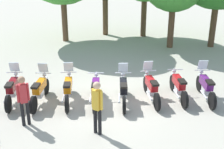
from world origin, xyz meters
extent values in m
plane|color=#ADA899|center=(0.00, 0.00, 0.00)|extent=(80.00, 80.00, 0.00)
cylinder|color=black|center=(-3.74, 0.15, 0.32)|extent=(0.24, 0.65, 0.64)
cylinder|color=black|center=(-3.39, -1.35, 0.32)|extent=(0.24, 0.65, 0.64)
cube|color=silver|center=(-3.74, 0.15, 0.66)|extent=(0.20, 0.38, 0.04)
cube|color=maroon|center=(-3.57, -0.55, 0.67)|extent=(0.47, 0.98, 0.30)
cube|color=silver|center=(-3.56, -0.60, 0.40)|extent=(0.31, 0.44, 0.24)
cube|color=black|center=(-3.48, -0.94, 0.86)|extent=(0.33, 0.48, 0.08)
cylinder|color=silver|center=(-3.72, 0.07, 0.64)|extent=(0.10, 0.23, 0.64)
cylinder|color=silver|center=(-3.70, -0.02, 0.97)|extent=(0.61, 0.18, 0.04)
sphere|color=silver|center=(-3.73, 0.11, 0.85)|extent=(0.19, 0.19, 0.16)
cylinder|color=silver|center=(-3.65, -0.93, 0.34)|extent=(0.23, 0.70, 0.07)
cube|color=silver|center=(-3.71, 0.04, 1.17)|extent=(0.38, 0.21, 0.39)
cylinder|color=black|center=(-2.61, 0.25, 0.32)|extent=(0.15, 0.65, 0.64)
cylinder|color=black|center=(-2.48, -1.29, 0.32)|extent=(0.15, 0.65, 0.64)
cube|color=silver|center=(-2.61, 0.25, 0.66)|extent=(0.15, 0.37, 0.04)
cube|color=orange|center=(-2.55, -0.47, 0.67)|extent=(0.33, 0.97, 0.30)
cube|color=silver|center=(-2.55, -0.52, 0.40)|extent=(0.25, 0.42, 0.24)
cube|color=black|center=(-2.52, -0.87, 0.86)|extent=(0.27, 0.46, 0.08)
cylinder|color=silver|center=(-2.60, 0.16, 0.64)|extent=(0.07, 0.23, 0.64)
cylinder|color=silver|center=(-2.59, 0.07, 0.97)|extent=(0.62, 0.08, 0.04)
sphere|color=silver|center=(-2.60, 0.20, 0.85)|extent=(0.17, 0.17, 0.16)
cylinder|color=silver|center=(-2.68, -0.83, 0.34)|extent=(0.13, 0.70, 0.07)
cube|color=silver|center=(-2.60, 0.13, 1.17)|extent=(0.37, 0.16, 0.39)
cylinder|color=black|center=(-1.69, 0.48, 0.32)|extent=(0.23, 0.65, 0.64)
cylinder|color=black|center=(-1.36, -1.03, 0.32)|extent=(0.23, 0.65, 0.64)
cube|color=silver|center=(-1.69, 0.48, 0.66)|extent=(0.19, 0.38, 0.04)
cube|color=orange|center=(-1.54, -0.22, 0.67)|extent=(0.46, 0.98, 0.30)
cube|color=silver|center=(-1.53, -0.27, 0.40)|extent=(0.30, 0.44, 0.24)
cube|color=black|center=(-1.45, -0.61, 0.86)|extent=(0.33, 0.48, 0.08)
cylinder|color=silver|center=(-1.67, 0.40, 0.64)|extent=(0.10, 0.23, 0.64)
cylinder|color=silver|center=(-1.65, 0.31, 0.97)|extent=(0.61, 0.17, 0.04)
sphere|color=silver|center=(-1.68, 0.44, 0.85)|extent=(0.19, 0.19, 0.16)
cylinder|color=silver|center=(-1.62, -0.60, 0.34)|extent=(0.22, 0.70, 0.07)
cube|color=silver|center=(-1.67, 0.37, 1.17)|extent=(0.38, 0.21, 0.39)
cylinder|color=black|center=(-0.62, 0.57, 0.32)|extent=(0.19, 0.65, 0.64)
cylinder|color=black|center=(-0.40, -0.96, 0.32)|extent=(0.19, 0.65, 0.64)
cube|color=silver|center=(-0.62, 0.57, 0.66)|extent=(0.17, 0.37, 0.04)
cube|color=#59196B|center=(-0.52, -0.14, 0.67)|extent=(0.40, 0.98, 0.30)
cube|color=silver|center=(-0.51, -0.19, 0.40)|extent=(0.28, 0.43, 0.24)
cube|color=black|center=(-0.46, -0.54, 0.86)|extent=(0.30, 0.47, 0.08)
cylinder|color=silver|center=(-0.61, 0.48, 0.64)|extent=(0.08, 0.23, 0.64)
cylinder|color=silver|center=(-0.60, 0.40, 0.97)|extent=(0.62, 0.13, 0.04)
sphere|color=silver|center=(-0.62, 0.52, 0.85)|extent=(0.18, 0.18, 0.16)
cylinder|color=silver|center=(-0.62, -0.51, 0.34)|extent=(0.17, 0.70, 0.07)
cylinder|color=black|center=(0.39, 0.74, 0.32)|extent=(0.19, 0.65, 0.64)
cylinder|color=black|center=(0.62, -0.80, 0.32)|extent=(0.19, 0.65, 0.64)
cube|color=silver|center=(0.39, 0.74, 0.66)|extent=(0.17, 0.37, 0.04)
cube|color=black|center=(0.50, 0.02, 0.67)|extent=(0.40, 0.98, 0.30)
cube|color=silver|center=(0.51, -0.03, 0.40)|extent=(0.28, 0.43, 0.24)
cube|color=black|center=(0.56, -0.38, 0.86)|extent=(0.30, 0.47, 0.08)
cylinder|color=silver|center=(0.41, 0.65, 0.64)|extent=(0.08, 0.23, 0.64)
cylinder|color=silver|center=(0.42, 0.56, 0.97)|extent=(0.62, 0.13, 0.04)
sphere|color=silver|center=(0.40, 0.69, 0.85)|extent=(0.18, 0.18, 0.16)
cylinder|color=silver|center=(0.40, -0.35, 0.34)|extent=(0.17, 0.70, 0.07)
cube|color=silver|center=(0.41, 0.62, 1.17)|extent=(0.38, 0.18, 0.39)
cylinder|color=black|center=(1.30, 1.08, 0.32)|extent=(0.28, 0.64, 0.64)
cylinder|color=black|center=(1.75, -0.40, 0.32)|extent=(0.28, 0.64, 0.64)
cube|color=silver|center=(1.30, 1.08, 0.66)|extent=(0.22, 0.38, 0.04)
cube|color=red|center=(1.51, 0.39, 0.67)|extent=(0.52, 0.98, 0.30)
cube|color=silver|center=(1.53, 0.34, 0.40)|extent=(0.33, 0.45, 0.24)
cube|color=black|center=(1.63, 0.00, 0.86)|extent=(0.36, 0.49, 0.08)
cylinder|color=silver|center=(1.33, 1.00, 0.64)|extent=(0.11, 0.23, 0.64)
cylinder|color=silver|center=(1.35, 0.91, 0.97)|extent=(0.60, 0.21, 0.04)
sphere|color=silver|center=(1.32, 1.03, 0.85)|extent=(0.20, 0.20, 0.16)
cylinder|color=silver|center=(1.46, 0.01, 0.34)|extent=(0.27, 0.69, 0.07)
cube|color=silver|center=(1.34, 0.97, 1.17)|extent=(0.38, 0.23, 0.39)
cylinder|color=black|center=(2.36, 1.41, 0.32)|extent=(0.25, 0.65, 0.64)
cylinder|color=black|center=(2.73, -0.09, 0.32)|extent=(0.25, 0.65, 0.64)
cube|color=silver|center=(2.36, 1.41, 0.66)|extent=(0.20, 0.38, 0.04)
cube|color=red|center=(2.53, 0.71, 0.67)|extent=(0.48, 0.98, 0.30)
cube|color=silver|center=(2.55, 0.66, 0.40)|extent=(0.31, 0.44, 0.24)
cube|color=black|center=(2.63, 0.32, 0.86)|extent=(0.34, 0.48, 0.08)
cylinder|color=silver|center=(2.38, 1.33, 0.64)|extent=(0.10, 0.23, 0.64)
cylinder|color=silver|center=(2.41, 1.24, 0.97)|extent=(0.61, 0.18, 0.04)
sphere|color=silver|center=(2.37, 1.37, 0.85)|extent=(0.19, 0.19, 0.16)
cylinder|color=silver|center=(2.46, 0.33, 0.34)|extent=(0.23, 0.70, 0.07)
cylinder|color=black|center=(3.43, 1.50, 0.32)|extent=(0.21, 0.65, 0.64)
cylinder|color=black|center=(3.70, -0.02, 0.32)|extent=(0.21, 0.65, 0.64)
cube|color=silver|center=(3.43, 1.50, 0.66)|extent=(0.18, 0.38, 0.04)
cube|color=#59196B|center=(3.55, 0.79, 0.67)|extent=(0.42, 0.98, 0.30)
cube|color=silver|center=(3.56, 0.74, 0.40)|extent=(0.29, 0.43, 0.24)
cube|color=black|center=(3.62, 0.40, 0.86)|extent=(0.31, 0.47, 0.08)
cylinder|color=silver|center=(3.44, 1.41, 0.64)|extent=(0.09, 0.23, 0.64)
cylinder|color=silver|center=(3.46, 1.33, 0.97)|extent=(0.62, 0.14, 0.04)
sphere|color=silver|center=(3.44, 1.45, 0.85)|extent=(0.19, 0.19, 0.16)
cylinder|color=silver|center=(3.46, 0.42, 0.34)|extent=(0.19, 0.70, 0.07)
cube|color=silver|center=(3.45, 1.39, 1.17)|extent=(0.38, 0.19, 0.39)
cylinder|color=black|center=(0.04, -2.23, 0.42)|extent=(0.15, 0.15, 0.85)
cylinder|color=black|center=(-0.11, -2.16, 0.42)|extent=(0.15, 0.15, 0.85)
cube|color=gold|center=(-0.03, -2.19, 1.16)|extent=(0.28, 0.27, 0.63)
cylinder|color=gold|center=(0.11, -2.26, 1.18)|extent=(0.11, 0.11, 0.60)
cylinder|color=gold|center=(-0.18, -2.13, 1.18)|extent=(0.11, 0.11, 0.60)
sphere|color=#DBAD89|center=(-0.03, -2.19, 1.62)|extent=(0.30, 0.30, 0.23)
cylinder|color=black|center=(-2.36, -2.01, 0.41)|extent=(0.15, 0.15, 0.83)
cylinder|color=black|center=(-2.49, -2.11, 0.41)|extent=(0.15, 0.15, 0.83)
cube|color=#B22D33|center=(-2.42, -2.06, 1.14)|extent=(0.30, 0.29, 0.62)
cylinder|color=#B22D33|center=(-2.29, -1.97, 1.15)|extent=(0.11, 0.11, 0.59)
cylinder|color=#B22D33|center=(-2.56, -2.15, 1.15)|extent=(0.11, 0.11, 0.59)
sphere|color=#A87A5B|center=(-2.42, -2.06, 1.59)|extent=(0.31, 0.31, 0.22)
cylinder|color=brown|center=(-4.17, 8.03, 1.56)|extent=(0.36, 0.36, 3.13)
cylinder|color=brown|center=(-1.92, 10.01, 1.58)|extent=(0.36, 0.36, 3.16)
cylinder|color=brown|center=(0.67, 9.98, 1.43)|extent=(0.36, 0.36, 2.87)
cylinder|color=brown|center=(2.40, 7.59, 1.33)|extent=(0.36, 0.36, 2.67)
cylinder|color=brown|center=(4.85, 8.11, 1.53)|extent=(0.36, 0.36, 3.06)
camera|label=1|loc=(1.61, -9.98, 5.17)|focal=48.00mm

